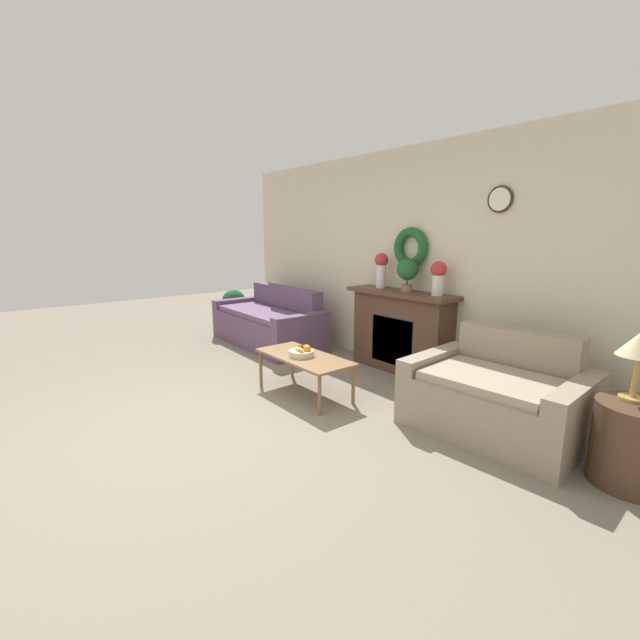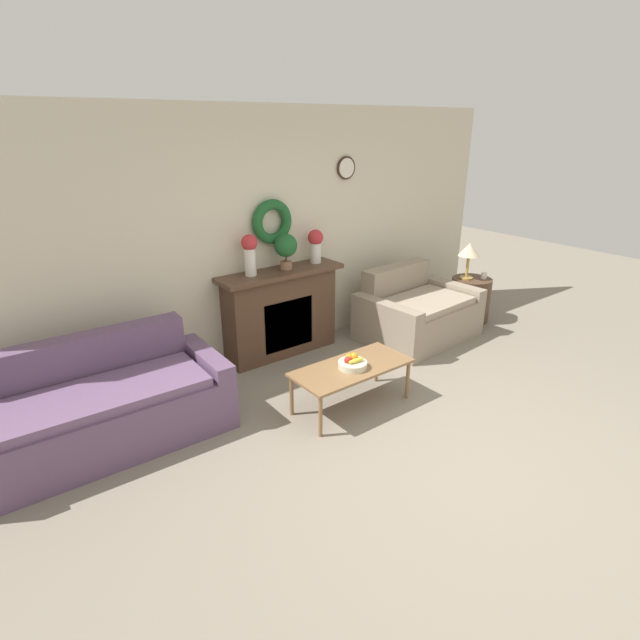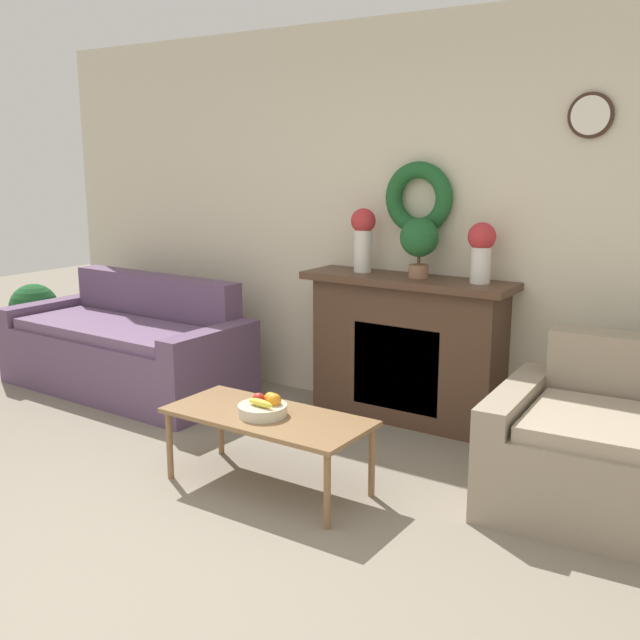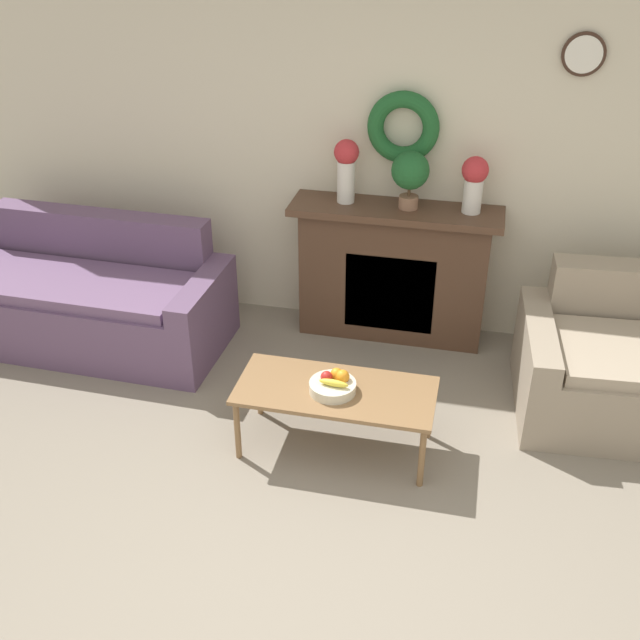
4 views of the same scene
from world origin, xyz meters
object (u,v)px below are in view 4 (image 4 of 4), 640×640
Objects in this scene: couch_left at (87,300)px; coffee_table at (336,395)px; potted_plant_on_mantel at (410,173)px; vase_on_mantel_left at (346,166)px; vase_on_mantel_right at (474,180)px; loveseat_right at (635,368)px; fruit_bowl at (333,384)px; fireplace at (393,271)px.

coffee_table is at bearing -20.97° from couch_left.
potted_plant_on_mantel reaches higher than coffee_table.
couch_left is 1.78× the size of coffee_table.
vase_on_mantel_right is (0.86, 0.00, -0.03)m from vase_on_mantel_left.
potted_plant_on_mantel reaches higher than couch_left.
potted_plant_on_mantel is at bearing -177.27° from vase_on_mantel_right.
couch_left is 2.84m from vase_on_mantel_right.
couch_left is 5.16× the size of potted_plant_on_mantel.
couch_left reaches higher than loveseat_right.
potted_plant_on_mantel is at bearing 81.11° from fruit_bowl.
fireplace is at bearing 84.74° from coffee_table.
fireplace is 1.00× the size of loveseat_right.
loveseat_right is at bearing 0.75° from couch_left.
coffee_table is (-1.74, -0.79, 0.07)m from loveseat_right.
vase_on_mantel_right reaches higher than couch_left.
vase_on_mantel_left is (1.78, 0.57, 0.94)m from couch_left.
vase_on_mantel_left is at bearing 98.85° from fruit_bowl.
couch_left is 7.57× the size of fruit_bowl.
potted_plant_on_mantel is (0.22, 1.39, 0.79)m from fruit_bowl.
fireplace is at bearing -179.35° from vase_on_mantel_right.
vase_on_mantel_left is at bearing 180.00° from vase_on_mantel_right.
potted_plant_on_mantel is (-0.42, -0.02, 0.02)m from vase_on_mantel_right.
vase_on_mantel_left is at bearing 99.37° from coffee_table.
couch_left is at bearing -165.18° from fireplace.
vase_on_mantel_left is (-0.23, 1.39, 0.88)m from coffee_table.
vase_on_mantel_right is at bearing 0.00° from vase_on_mantel_left.
couch_left is at bearing 175.65° from loveseat_right.
vase_on_mantel_right reaches higher than loveseat_right.
couch_left reaches higher than fruit_bowl.
vase_on_mantel_right is (2.63, 0.57, 0.91)m from couch_left.
fireplace is at bearing -0.90° from vase_on_mantel_left.
couch_left is (-2.13, -0.56, -0.19)m from fireplace.
fireplace is 0.72× the size of couch_left.
couch_left is 2.46m from potted_plant_on_mantel.
loveseat_right is 5.43× the size of fruit_bowl.
couch_left is at bearing -167.78° from vase_on_mantel_right.
loveseat_right is 2.27m from vase_on_mantel_left.
vase_on_mantel_left is at bearing 177.38° from potted_plant_on_mantel.
vase_on_mantel_left reaches higher than coffee_table.
potted_plant_on_mantel is at bearing -10.26° from fireplace.
fireplace is 3.70× the size of potted_plant_on_mantel.
vase_on_mantel_right is at bearing 0.65° from fireplace.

